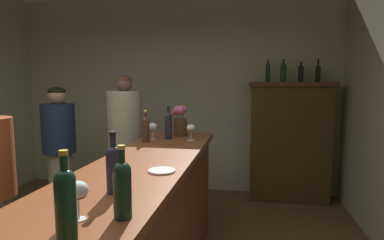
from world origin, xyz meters
TOP-DOWN VIEW (x-y plane):
  - wall_back at (0.00, 3.00)m, footprint 4.93×0.12m
  - bar_counter at (0.43, 0.30)m, footprint 0.66×2.70m
  - display_cabinet at (1.69, 2.71)m, footprint 1.13×0.39m
  - wine_bottle_chardonnay at (0.38, 1.22)m, footprint 0.07×0.07m
  - wine_bottle_riesling at (0.56, -0.81)m, footprint 0.07×0.07m
  - wine_bottle_pinot at (0.66, -0.57)m, footprint 0.07×0.07m
  - wine_bottle_merlot at (0.50, -0.30)m, footprint 0.07×0.07m
  - wine_bottle_malbec at (0.22, 1.02)m, footprint 0.07×0.07m
  - wine_glass_front at (0.24, 1.16)m, footprint 0.08×0.08m
  - wine_glass_mid at (0.49, -0.62)m, footprint 0.08×0.08m
  - wine_glass_rear at (0.61, 1.19)m, footprint 0.08×0.08m
  - flower_arrangement at (0.45, 1.41)m, footprint 0.16×0.16m
  - cheese_plate at (0.63, 0.10)m, footprint 0.17×0.17m
  - display_bottle_left at (1.38, 2.71)m, footprint 0.06×0.06m
  - display_bottle_midleft at (1.58, 2.71)m, footprint 0.08×0.08m
  - display_bottle_center at (1.81, 2.71)m, footprint 0.07×0.07m
  - display_bottle_midright at (2.03, 2.71)m, footprint 0.07×0.07m
  - patron_by_cabinet at (-0.26, 1.69)m, footprint 0.39×0.39m
  - patron_tall at (-1.06, 1.61)m, footprint 0.38×0.38m

SIDE VIEW (x-z plane):
  - bar_counter at x=0.43m, z-range 0.00..1.08m
  - display_cabinet at x=1.69m, z-range 0.04..1.67m
  - patron_tall at x=-1.06m, z-range 0.07..1.65m
  - patron_by_cabinet at x=-0.26m, z-range 0.07..1.78m
  - cheese_plate at x=0.63m, z-range 1.08..1.09m
  - wine_glass_rear at x=0.61m, z-range 1.11..1.26m
  - wine_glass_mid at x=0.49m, z-range 1.11..1.27m
  - wine_glass_front at x=0.24m, z-range 1.12..1.28m
  - wine_bottle_pinot at x=0.66m, z-range 1.06..1.36m
  - wine_bottle_malbec at x=0.22m, z-range 1.06..1.35m
  - wine_bottle_merlot at x=0.50m, z-range 1.06..1.36m
  - wine_bottle_chardonnay at x=0.38m, z-range 1.06..1.38m
  - wine_bottle_riesling at x=0.56m, z-range 1.06..1.39m
  - flower_arrangement at x=0.45m, z-range 1.08..1.40m
  - wall_back at x=0.00m, z-range 0.00..2.90m
  - display_bottle_center at x=1.81m, z-range 1.62..1.90m
  - display_bottle_midright at x=2.03m, z-range 1.61..1.91m
  - display_bottle_left at x=1.38m, z-range 1.62..1.93m
  - display_bottle_midleft at x=1.58m, z-range 1.62..1.92m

